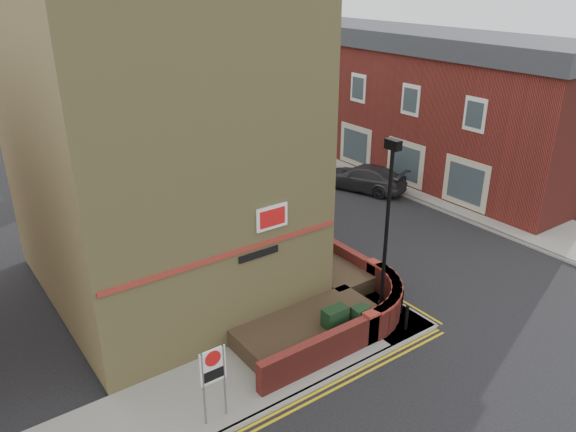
# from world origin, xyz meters

# --- Properties ---
(ground) EXTENTS (120.00, 120.00, 0.00)m
(ground) POSITION_xyz_m (0.00, 0.00, 0.00)
(ground) COLOR black
(ground) RESTS_ON ground
(pavement_corner) EXTENTS (13.00, 3.00, 0.12)m
(pavement_corner) POSITION_xyz_m (-3.50, 1.50, 0.06)
(pavement_corner) COLOR gray
(pavement_corner) RESTS_ON ground
(pavement_main) EXTENTS (2.00, 32.00, 0.12)m
(pavement_main) POSITION_xyz_m (2.00, 16.00, 0.06)
(pavement_main) COLOR gray
(pavement_main) RESTS_ON ground
(pavement_far) EXTENTS (4.00, 40.00, 0.12)m
(pavement_far) POSITION_xyz_m (13.00, 13.00, 0.06)
(pavement_far) COLOR gray
(pavement_far) RESTS_ON ground
(kerb_side) EXTENTS (13.00, 0.15, 0.12)m
(kerb_side) POSITION_xyz_m (-3.50, 0.00, 0.06)
(kerb_side) COLOR gray
(kerb_side) RESTS_ON ground
(kerb_main_near) EXTENTS (0.15, 32.00, 0.12)m
(kerb_main_near) POSITION_xyz_m (3.00, 16.00, 0.06)
(kerb_main_near) COLOR gray
(kerb_main_near) RESTS_ON ground
(kerb_main_far) EXTENTS (0.15, 40.00, 0.12)m
(kerb_main_far) POSITION_xyz_m (11.00, 13.00, 0.06)
(kerb_main_far) COLOR gray
(kerb_main_far) RESTS_ON ground
(yellow_lines_side) EXTENTS (13.00, 0.28, 0.01)m
(yellow_lines_side) POSITION_xyz_m (-3.50, -0.25, 0.01)
(yellow_lines_side) COLOR gold
(yellow_lines_side) RESTS_ON ground
(yellow_lines_main) EXTENTS (0.28, 32.00, 0.01)m
(yellow_lines_main) POSITION_xyz_m (3.25, 16.00, 0.01)
(yellow_lines_main) COLOR gold
(yellow_lines_main) RESTS_ON ground
(corner_building) EXTENTS (8.95, 10.40, 13.60)m
(corner_building) POSITION_xyz_m (-2.84, 8.00, 6.23)
(corner_building) COLOR #9D8F54
(corner_building) RESTS_ON ground
(garden_wall) EXTENTS (6.80, 6.00, 1.20)m
(garden_wall) POSITION_xyz_m (0.00, 2.50, 0.00)
(garden_wall) COLOR maroon
(garden_wall) RESTS_ON ground
(lamppost) EXTENTS (0.25, 0.50, 6.30)m
(lamppost) POSITION_xyz_m (1.60, 1.20, 3.34)
(lamppost) COLOR black
(lamppost) RESTS_ON pavement_corner
(utility_cabinet_large) EXTENTS (0.80, 0.45, 1.20)m
(utility_cabinet_large) POSITION_xyz_m (-0.30, 1.30, 0.72)
(utility_cabinet_large) COLOR black
(utility_cabinet_large) RESTS_ON pavement_corner
(utility_cabinet_small) EXTENTS (0.55, 0.40, 1.10)m
(utility_cabinet_small) POSITION_xyz_m (0.50, 1.00, 0.67)
(utility_cabinet_small) COLOR black
(utility_cabinet_small) RESTS_ON pavement_corner
(bollard_near) EXTENTS (0.11, 0.11, 0.90)m
(bollard_near) POSITION_xyz_m (2.00, 0.40, 0.57)
(bollard_near) COLOR black
(bollard_near) RESTS_ON pavement_corner
(bollard_far) EXTENTS (0.11, 0.11, 0.90)m
(bollard_far) POSITION_xyz_m (2.60, 1.20, 0.57)
(bollard_far) COLOR black
(bollard_far) RESTS_ON pavement_corner
(zone_sign) EXTENTS (0.72, 0.07, 2.20)m
(zone_sign) POSITION_xyz_m (-5.00, 0.50, 1.64)
(zone_sign) COLOR slate
(zone_sign) RESTS_ON pavement_corner
(far_terrace) EXTENTS (5.40, 30.40, 8.00)m
(far_terrace) POSITION_xyz_m (14.50, 17.00, 4.04)
(far_terrace) COLOR maroon
(far_terrace) RESTS_ON ground
(far_terrace_cream) EXTENTS (5.40, 12.40, 8.00)m
(far_terrace_cream) POSITION_xyz_m (14.50, 38.00, 4.05)
(far_terrace_cream) COLOR #BBB79A
(far_terrace_cream) RESTS_ON ground
(tree_near) EXTENTS (3.64, 3.65, 6.70)m
(tree_near) POSITION_xyz_m (2.00, 14.05, 4.70)
(tree_near) COLOR #382B1E
(tree_near) RESTS_ON pavement_main
(tree_mid) EXTENTS (4.03, 4.03, 7.42)m
(tree_mid) POSITION_xyz_m (2.00, 22.05, 5.20)
(tree_mid) COLOR #382B1E
(tree_mid) RESTS_ON pavement_main
(tree_far) EXTENTS (3.81, 3.81, 7.00)m
(tree_far) POSITION_xyz_m (2.00, 30.05, 4.91)
(tree_far) COLOR #382B1E
(tree_far) RESTS_ON pavement_main
(traffic_light_assembly) EXTENTS (0.20, 0.16, 4.20)m
(traffic_light_assembly) POSITION_xyz_m (2.40, 25.00, 2.78)
(traffic_light_assembly) COLOR black
(traffic_light_assembly) RESTS_ON pavement_main
(silver_car_near) EXTENTS (3.13, 4.83, 1.50)m
(silver_car_near) POSITION_xyz_m (3.75, 15.19, 0.75)
(silver_car_near) COLOR #929699
(silver_car_near) RESTS_ON ground
(red_car_main) EXTENTS (2.56, 4.45, 1.17)m
(red_car_main) POSITION_xyz_m (4.89, 19.73, 0.58)
(red_car_main) COLOR maroon
(red_car_main) RESTS_ON ground
(grey_car_far) EXTENTS (3.50, 5.09, 1.37)m
(grey_car_far) POSITION_xyz_m (9.90, 11.02, 0.68)
(grey_car_far) COLOR #2D2C31
(grey_car_far) RESTS_ON ground
(silver_car_far) EXTENTS (1.75, 4.20, 1.42)m
(silver_car_far) POSITION_xyz_m (10.50, 19.91, 0.71)
(silver_car_far) COLOR #A5AAAD
(silver_car_far) RESTS_ON ground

